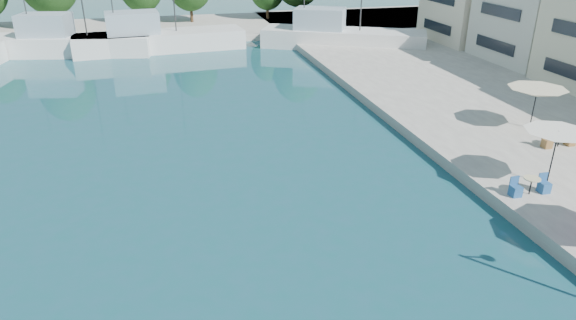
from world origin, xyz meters
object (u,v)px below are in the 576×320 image
object	(u,v)px
trawler_03	(156,40)
umbrella_cream	(537,92)
trawler_02	(68,43)
trawler_04	(339,37)
umbrella_white	(557,137)

from	to	relation	value
trawler_03	umbrella_cream	size ratio (longest dim) A/B	5.15
trawler_02	umbrella_cream	world-z (taller)	trawler_02
trawler_04	umbrella_cream	size ratio (longest dim) A/B	5.06
umbrella_cream	trawler_04	bearing A→B (deg)	95.42
trawler_03	umbrella_white	world-z (taller)	trawler_03
trawler_02	umbrella_cream	size ratio (longest dim) A/B	4.76
trawler_02	umbrella_white	xyz separation A→B (m)	(24.32, -35.14, 1.73)
trawler_04	umbrella_white	bearing A→B (deg)	-65.84
trawler_03	umbrella_cream	distance (m)	35.12
trawler_02	umbrella_white	size ratio (longest dim) A/B	5.35
trawler_03	trawler_04	xyz separation A→B (m)	(17.73, -3.05, 0.00)
trawler_03	trawler_04	bearing A→B (deg)	-14.92
trawler_03	trawler_04	distance (m)	17.99
umbrella_white	trawler_02	bearing A→B (deg)	124.68
trawler_03	umbrella_white	bearing A→B (deg)	-70.12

